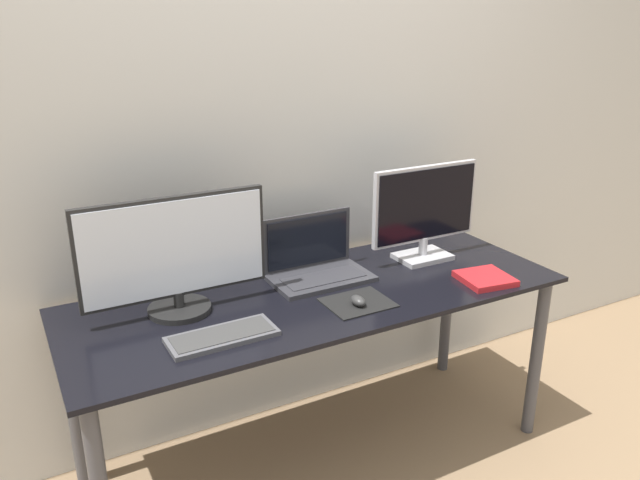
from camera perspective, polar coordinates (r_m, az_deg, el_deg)
wall_back at (r=2.49m, az=-4.60°, el=9.79°), size 7.00×0.05×2.50m
desk at (r=2.34m, az=-0.08°, el=-6.96°), size 1.84×0.68×0.72m
monitor_left at (r=2.13m, az=-13.12°, el=-1.38°), size 0.63×0.21×0.41m
monitor_right at (r=2.57m, az=9.57°, el=2.61°), size 0.49×0.15×0.40m
laptop at (r=2.41m, az=-0.41°, el=-2.07°), size 0.38×0.23×0.24m
keyboard at (r=2.00m, az=-8.93°, el=-8.68°), size 0.35×0.15×0.02m
mousepad at (r=2.21m, az=3.48°, el=-5.74°), size 0.23×0.19×0.00m
mouse at (r=2.18m, az=3.49°, el=-5.57°), size 0.04×0.07×0.03m
book at (r=2.46m, az=14.86°, el=-3.42°), size 0.21×0.21×0.02m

